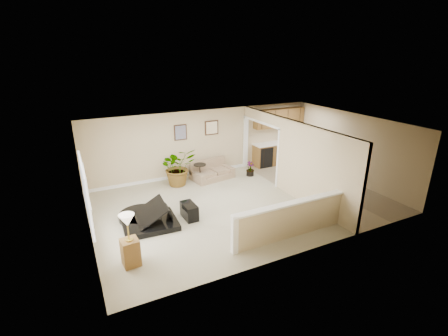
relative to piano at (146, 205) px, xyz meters
name	(u,v)px	position (x,y,z in m)	size (l,w,h in m)	color
floor	(242,203)	(3.03, -0.01, -0.58)	(9.00, 9.00, 0.00)	#BBB492
back_wall	(204,142)	(3.03, 2.99, 0.67)	(9.00, 0.04, 2.50)	#CEB88D
front_wall	(307,205)	(3.03, -3.01, 0.67)	(9.00, 0.04, 2.50)	#CEB88D
left_wall	(85,193)	(-1.47, -0.01, 0.67)	(0.04, 6.00, 2.50)	#CEB88D
right_wall	(351,147)	(7.53, -0.01, 0.67)	(0.04, 6.00, 2.50)	#CEB88D
ceiling	(244,126)	(3.03, -0.01, 1.92)	(9.00, 6.00, 0.04)	white
kitchen_vinyl	(318,185)	(6.18, -0.01, -0.57)	(2.70, 6.00, 0.01)	tan
interior_partition	(286,156)	(4.83, 0.24, 0.64)	(0.18, 5.99, 2.50)	#CEB88D
pony_half_wall	(289,219)	(3.11, -2.31, -0.06)	(3.42, 0.22, 1.00)	#CEB88D
left_window	(86,192)	(-1.45, -0.51, 0.87)	(0.05, 2.15, 1.45)	white
wall_art_left	(181,132)	(2.08, 2.96, 1.17)	(0.48, 0.04, 0.58)	#3D2516
wall_mirror	(212,128)	(3.33, 2.96, 1.22)	(0.55, 0.04, 0.55)	#3D2516
kitchen_cabinets	(277,144)	(6.22, 2.72, 0.29)	(2.36, 0.65, 2.33)	brown
piano	(146,205)	(0.00, 0.00, 0.00)	(1.77, 1.84, 1.38)	black
piano_bench	(189,211)	(1.18, -0.21, -0.36)	(0.34, 0.66, 0.44)	black
loveseat	(212,170)	(3.05, 2.36, -0.25)	(1.67, 1.11, 0.87)	#998261
accent_table	(200,170)	(2.53, 2.26, -0.15)	(0.46, 0.46, 0.66)	black
palm_plant	(178,167)	(1.71, 2.31, 0.09)	(1.30, 1.15, 1.37)	black
small_plant	(250,170)	(4.48, 1.94, -0.34)	(0.39, 0.39, 0.56)	black
lamp_stand	(130,244)	(-0.76, -1.68, -0.04)	(0.40, 0.40, 1.27)	brown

